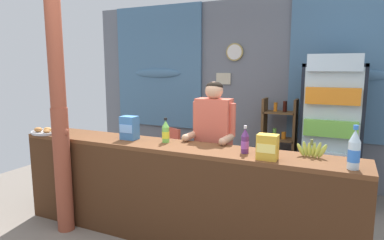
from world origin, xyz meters
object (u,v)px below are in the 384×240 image
Objects in this scene: shopkeeper at (213,137)px; soda_bottle_grape_soda at (245,142)px; drink_fridge at (332,124)px; bottle_shelf_rack at (279,142)px; snack_box_biscuit at (129,128)px; soda_bottle_water at (354,151)px; stall_counter at (169,186)px; timber_post at (59,113)px; soda_bottle_lime_soda at (166,132)px; banana_bunch at (312,150)px; snack_box_choco_powder at (268,147)px; pastry_tray at (48,131)px; plastic_lawn_chair at (164,153)px.

soda_bottle_grape_soda is at bearing -43.11° from shopkeeper.
bottle_shelf_rack is at bearing 156.79° from drink_fridge.
snack_box_biscuit is at bearing 178.43° from soda_bottle_grape_soda.
soda_bottle_water reaches higher than bottle_shelf_rack.
soda_bottle_grape_soda is at bearing 7.88° from stall_counter.
drink_fridge is (1.37, 1.78, 0.44)m from stall_counter.
shopkeeper is (1.41, 0.77, -0.28)m from timber_post.
timber_post reaches higher than shopkeeper.
drink_fridge reaches higher than bottle_shelf_rack.
soda_bottle_lime_soda is (1.04, 0.40, -0.18)m from timber_post.
shopkeeper is at bearing 45.11° from soda_bottle_lime_soda.
timber_post is 9.97× the size of banana_bunch.
banana_bunch is at bearing 12.13° from soda_bottle_grape_soda.
snack_box_biscuit is 1.17× the size of snack_box_choco_powder.
soda_bottle_water is 0.87× the size of pastry_tray.
snack_box_biscuit is at bearing 174.06° from snack_box_choco_powder.
bottle_shelf_rack is at bearing 22.11° from plastic_lawn_chair.
soda_bottle_grape_soda reaches higher than snack_box_biscuit.
soda_bottle_water reaches higher than stall_counter.
timber_post is 1.63m from shopkeeper.
drink_fridge reaches higher than soda_bottle_water.
plastic_lawn_chair is at bearing -171.69° from drink_fridge.
snack_box_biscuit is at bearing -121.95° from bottle_shelf_rack.
drink_fridge is at bearing 97.41° from soda_bottle_water.
bottle_shelf_rack reaches higher than banana_bunch.
stall_counter is 1.38m from banana_bunch.
soda_bottle_grape_soda is at bearing -110.90° from drink_fridge.
stall_counter is 10.44× the size of soda_bottle_water.
shopkeeper is 1.47m from soda_bottle_water.
pastry_tray reaches higher than plastic_lawn_chair.
soda_bottle_grape_soda is (0.73, 0.10, 0.50)m from stall_counter.
plastic_lawn_chair is 2.43m from snack_box_choco_powder.
shopkeeper reaches higher than soda_bottle_lime_soda.
snack_box_choco_powder is (0.29, -2.10, 0.42)m from bottle_shelf_rack.
plastic_lawn_chair is 4.04× the size of snack_box_choco_powder.
soda_bottle_lime_soda is at bearing 126.21° from stall_counter.
bottle_shelf_rack is 5.15× the size of soda_bottle_lime_soda.
banana_bunch is (-0.32, 0.23, -0.08)m from soda_bottle_water.
bottle_shelf_rack is at bearing 114.09° from soda_bottle_water.
plastic_lawn_chair is at bearing 140.04° from soda_bottle_grape_soda.
plastic_lawn_chair is 1.54m from shopkeeper.
timber_post is 1.93m from soda_bottle_grape_soda.
banana_bunch is (0.62, -1.86, 0.38)m from bottle_shelf_rack.
snack_box_biscuit is (-2.15, 0.15, -0.02)m from soda_bottle_water.
drink_fridge reaches higher than soda_bottle_lime_soda.
drink_fridge is at bearing 86.82° from banana_bunch.
shopkeeper is at bearing 27.49° from snack_box_biscuit.
snack_box_choco_powder is at bearing -28.03° from soda_bottle_grape_soda.
stall_counter is 14.23× the size of snack_box_biscuit.
snack_box_biscuit is 1.83m from banana_bunch.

